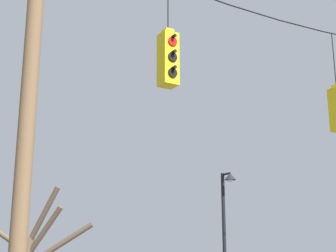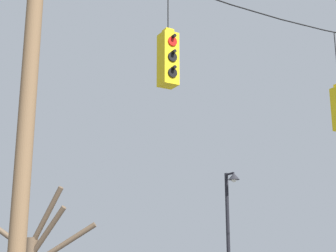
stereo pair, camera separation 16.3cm
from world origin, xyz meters
name	(u,v)px [view 2 (the right image)]	position (x,y,z in m)	size (l,w,h in m)	color
utility_pole_left	(26,127)	(-5.17, 0.11, 4.20)	(0.29, 0.29, 8.42)	brown
span_wire	(257,8)	(0.00, 0.11, 7.76)	(10.34, 0.03, 0.38)	black
traffic_light_near_right_pole	(168,59)	(-2.40, 0.10, 5.99)	(0.34, 0.46, 2.31)	yellow
street_lamp	(230,222)	(2.93, 5.39, 3.26)	(0.38, 0.67, 4.88)	black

